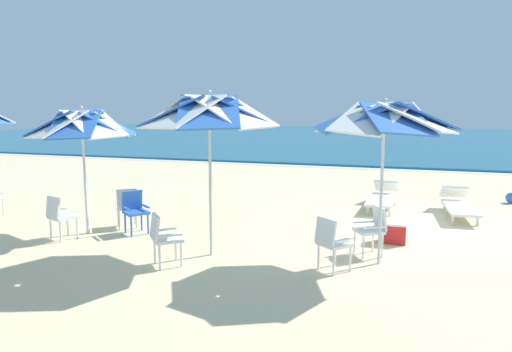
{
  "coord_description": "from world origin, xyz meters",
  "views": [
    {
      "loc": [
        -0.37,
        -10.49,
        2.6
      ],
      "look_at": [
        -3.65,
        -0.32,
        1.0
      ],
      "focal_mm": 33.08,
      "sensor_mm": 36.0,
      "label": 1
    }
  ],
  "objects_px": {
    "plastic_chair_0": "(332,241)",
    "sun_lounger_0": "(459,205)",
    "beach_umbrella_1": "(209,113)",
    "sun_lounger_1": "(383,197)",
    "plastic_chair_3": "(60,215)",
    "beach_umbrella_0": "(384,119)",
    "cooler_box": "(393,232)",
    "plastic_chair_4": "(135,209)",
    "beach_ball": "(511,198)",
    "beach_umbrella_2": "(82,125)",
    "plastic_chair_5": "(127,205)",
    "plastic_chair_2": "(163,236)",
    "plastic_chair_1": "(372,227)"
  },
  "relations": [
    {
      "from": "beach_umbrella_1",
      "to": "sun_lounger_0",
      "type": "height_order",
      "value": "beach_umbrella_1"
    },
    {
      "from": "beach_umbrella_0",
      "to": "sun_lounger_1",
      "type": "height_order",
      "value": "beach_umbrella_0"
    },
    {
      "from": "sun_lounger_1",
      "to": "beach_ball",
      "type": "height_order",
      "value": "sun_lounger_1"
    },
    {
      "from": "beach_umbrella_2",
      "to": "sun_lounger_1",
      "type": "distance_m",
      "value": 7.37
    },
    {
      "from": "plastic_chair_2",
      "to": "beach_umbrella_2",
      "type": "relative_size",
      "value": 0.33
    },
    {
      "from": "cooler_box",
      "to": "beach_umbrella_0",
      "type": "bearing_deg",
      "value": -97.72
    },
    {
      "from": "beach_umbrella_2",
      "to": "plastic_chair_4",
      "type": "distance_m",
      "value": 1.98
    },
    {
      "from": "plastic_chair_2",
      "to": "plastic_chair_3",
      "type": "xyz_separation_m",
      "value": [
        -2.66,
        0.74,
        0.0
      ]
    },
    {
      "from": "plastic_chair_0",
      "to": "sun_lounger_1",
      "type": "distance_m",
      "value": 5.07
    },
    {
      "from": "plastic_chair_0",
      "to": "sun_lounger_0",
      "type": "xyz_separation_m",
      "value": [
        2.29,
        4.65,
        -0.22
      ]
    },
    {
      "from": "plastic_chair_1",
      "to": "plastic_chair_2",
      "type": "bearing_deg",
      "value": -153.02
    },
    {
      "from": "sun_lounger_0",
      "to": "sun_lounger_1",
      "type": "height_order",
      "value": "same"
    },
    {
      "from": "plastic_chair_5",
      "to": "plastic_chair_3",
      "type": "bearing_deg",
      "value": -121.88
    },
    {
      "from": "beach_umbrella_1",
      "to": "plastic_chair_3",
      "type": "relative_size",
      "value": 3.31
    },
    {
      "from": "beach_umbrella_2",
      "to": "plastic_chair_3",
      "type": "bearing_deg",
      "value": -110.08
    },
    {
      "from": "beach_umbrella_0",
      "to": "beach_umbrella_2",
      "type": "relative_size",
      "value": 1.04
    },
    {
      "from": "beach_umbrella_1",
      "to": "cooler_box",
      "type": "relative_size",
      "value": 5.72
    },
    {
      "from": "beach_umbrella_2",
      "to": "cooler_box",
      "type": "bearing_deg",
      "value": 11.56
    },
    {
      "from": "beach_umbrella_2",
      "to": "plastic_chair_3",
      "type": "xyz_separation_m",
      "value": [
        -0.2,
        -0.55,
        -1.72
      ]
    },
    {
      "from": "beach_umbrella_0",
      "to": "plastic_chair_2",
      "type": "distance_m",
      "value": 4.02
    },
    {
      "from": "plastic_chair_0",
      "to": "sun_lounger_1",
      "type": "bearing_deg",
      "value": 84.09
    },
    {
      "from": "plastic_chair_1",
      "to": "plastic_chair_4",
      "type": "bearing_deg",
      "value": -179.97
    },
    {
      "from": "plastic_chair_0",
      "to": "plastic_chair_3",
      "type": "bearing_deg",
      "value": 178.24
    },
    {
      "from": "beach_umbrella_2",
      "to": "beach_ball",
      "type": "bearing_deg",
      "value": 34.14
    },
    {
      "from": "sun_lounger_1",
      "to": "beach_umbrella_0",
      "type": "bearing_deg",
      "value": -87.74
    },
    {
      "from": "plastic_chair_4",
      "to": "plastic_chair_5",
      "type": "bearing_deg",
      "value": 142.25
    },
    {
      "from": "plastic_chair_2",
      "to": "plastic_chair_4",
      "type": "distance_m",
      "value": 2.25
    },
    {
      "from": "beach_umbrella_0",
      "to": "plastic_chair_5",
      "type": "bearing_deg",
      "value": 172.08
    },
    {
      "from": "beach_umbrella_2",
      "to": "beach_ball",
      "type": "relative_size",
      "value": 8.96
    },
    {
      "from": "plastic_chair_0",
      "to": "sun_lounger_0",
      "type": "relative_size",
      "value": 0.4
    },
    {
      "from": "sun_lounger_0",
      "to": "beach_ball",
      "type": "distance_m",
      "value": 2.58
    },
    {
      "from": "plastic_chair_4",
      "to": "cooler_box",
      "type": "height_order",
      "value": "plastic_chair_4"
    },
    {
      "from": "plastic_chair_4",
      "to": "beach_umbrella_2",
      "type": "bearing_deg",
      "value": -159.51
    },
    {
      "from": "beach_umbrella_0",
      "to": "cooler_box",
      "type": "height_order",
      "value": "beach_umbrella_0"
    },
    {
      "from": "sun_lounger_0",
      "to": "cooler_box",
      "type": "relative_size",
      "value": 4.36
    },
    {
      "from": "plastic_chair_5",
      "to": "sun_lounger_0",
      "type": "bearing_deg",
      "value": 25.73
    },
    {
      "from": "cooler_box",
      "to": "plastic_chair_4",
      "type": "bearing_deg",
      "value": -170.13
    },
    {
      "from": "sun_lounger_1",
      "to": "beach_umbrella_1",
      "type": "bearing_deg",
      "value": -118.68
    },
    {
      "from": "plastic_chair_3",
      "to": "cooler_box",
      "type": "relative_size",
      "value": 1.73
    },
    {
      "from": "plastic_chair_0",
      "to": "plastic_chair_2",
      "type": "distance_m",
      "value": 2.71
    },
    {
      "from": "beach_umbrella_0",
      "to": "plastic_chair_2",
      "type": "height_order",
      "value": "beach_umbrella_0"
    },
    {
      "from": "beach_umbrella_0",
      "to": "beach_ball",
      "type": "relative_size",
      "value": 9.36
    },
    {
      "from": "beach_umbrella_1",
      "to": "sun_lounger_0",
      "type": "distance_m",
      "value": 6.66
    },
    {
      "from": "plastic_chair_1",
      "to": "plastic_chair_2",
      "type": "xyz_separation_m",
      "value": [
        -3.2,
        -1.63,
        0.0
      ]
    },
    {
      "from": "beach_umbrella_0",
      "to": "beach_umbrella_2",
      "type": "distance_m",
      "value": 5.81
    },
    {
      "from": "plastic_chair_5",
      "to": "cooler_box",
      "type": "relative_size",
      "value": 1.73
    },
    {
      "from": "beach_umbrella_1",
      "to": "sun_lounger_1",
      "type": "xyz_separation_m",
      "value": [
        2.66,
        4.86,
        -2.2
      ]
    },
    {
      "from": "beach_umbrella_2",
      "to": "plastic_chair_3",
      "type": "distance_m",
      "value": 1.82
    },
    {
      "from": "plastic_chair_3",
      "to": "beach_ball",
      "type": "height_order",
      "value": "plastic_chair_3"
    },
    {
      "from": "plastic_chair_4",
      "to": "beach_ball",
      "type": "relative_size",
      "value": 2.98
    }
  ]
}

